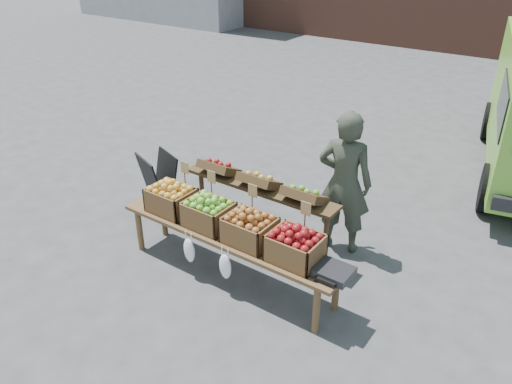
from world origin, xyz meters
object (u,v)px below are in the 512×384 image
Objects in this scene: back_table at (259,207)px; weighing_scale at (334,272)px; vendor at (344,183)px; display_bench at (229,255)px; crate_red_apples at (249,230)px; crate_green_apples at (295,248)px; chalkboard_sign at (159,183)px; crate_golden_apples at (171,200)px; crate_russet_pears at (208,214)px.

back_table is 1.54m from weighing_scale.
weighing_scale is (0.54, -1.24, -0.25)m from vendor.
display_bench is (-0.71, -1.24, -0.58)m from vendor.
crate_red_apples is (-0.44, -1.24, -0.15)m from vendor.
back_table is 1.20m from crate_green_apples.
crate_green_apples is at bearing 5.84° from chalkboard_sign.
crate_golden_apples is 0.55m from crate_russet_pears.
crate_red_apples is 0.55m from crate_green_apples.
crate_golden_apples is (-0.71, -0.72, 0.19)m from back_table.
crate_red_apples and crate_green_apples have the same top height.
back_table is 0.78× the size of display_bench.
chalkboard_sign is 1.59m from back_table.
crate_green_apples is at bearing 0.00° from crate_russet_pears.
back_table reaches higher than chalkboard_sign.
vendor is at bearing 32.33° from back_table.
crate_russet_pears is (1.42, -0.62, 0.30)m from chalkboard_sign.
back_table reaches higher than crate_russet_pears.
back_table is (1.59, 0.10, 0.11)m from chalkboard_sign.
crate_red_apples is at bearing 180.00° from weighing_scale.
vendor is 2.53m from chalkboard_sign.
weighing_scale reaches higher than display_bench.
crate_golden_apples and crate_green_apples have the same top height.
vendor reaches higher than back_table.
display_bench is 0.51m from crate_russet_pears.
chalkboard_sign is 1.64× the size of crate_green_apples.
crate_russet_pears is 1.10m from crate_green_apples.
chalkboard_sign is at bearing -176.48° from back_table.
crate_golden_apples is at bearing 180.00° from crate_russet_pears.
display_bench is 0.93m from crate_green_apples.
crate_red_apples is at bearing 0.00° from crate_golden_apples.
crate_red_apples is 1.00× the size of crate_green_apples.
back_table is 6.18× the size of weighing_scale.
chalkboard_sign is at bearing 162.50° from crate_red_apples.
vendor reaches higher than crate_red_apples.
crate_golden_apples is 1.47× the size of weighing_scale.
crate_golden_apples is 2.08m from weighing_scale.
crate_golden_apples is 1.00× the size of crate_green_apples.
crate_golden_apples is 1.65m from crate_green_apples.
vendor reaches higher than chalkboard_sign.
display_bench is (1.70, -0.62, -0.12)m from chalkboard_sign.
back_table is at bearing 98.88° from display_bench.
display_bench is 0.51m from crate_red_apples.
vendor reaches higher than crate_russet_pears.
crate_red_apples is at bearing 2.19° from chalkboard_sign.
display_bench is at bearing 180.00° from crate_red_apples.
back_table is at bearing 23.21° from chalkboard_sign.
display_bench is (0.11, -0.72, -0.24)m from back_table.
crate_russet_pears is at bearing -102.72° from back_table.
chalkboard_sign is 1.81m from display_bench.
crate_russet_pears is at bearing 180.00° from display_bench.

